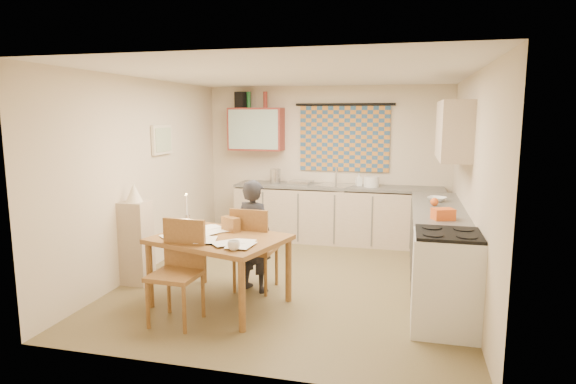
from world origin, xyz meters
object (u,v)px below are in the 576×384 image
(counter_right, at_px, (438,251))
(chair_far, at_px, (255,264))
(shelf_stand, at_px, (137,243))
(person, at_px, (254,236))
(counter_back, at_px, (337,214))
(stove, at_px, (446,282))
(dining_table, at_px, (220,270))

(counter_right, xyz_separation_m, chair_far, (-2.08, -0.58, -0.14))
(chair_far, bearing_deg, shelf_stand, 8.78)
(chair_far, height_order, person, person)
(counter_back, bearing_deg, stove, -63.91)
(dining_table, bearing_deg, counter_right, 41.31)
(counter_back, relative_size, chair_far, 3.32)
(counter_back, height_order, counter_right, same)
(chair_far, height_order, shelf_stand, shelf_stand)
(chair_far, relative_size, shelf_stand, 0.98)
(stove, distance_m, dining_table, 2.31)
(dining_table, bearing_deg, person, 81.56)
(stove, distance_m, person, 2.17)
(stove, relative_size, dining_table, 0.62)
(counter_right, bearing_deg, person, -163.99)
(counter_right, height_order, dining_table, counter_right)
(counter_right, distance_m, chair_far, 2.16)
(person, bearing_deg, counter_back, -84.98)
(counter_right, relative_size, dining_table, 1.92)
(counter_back, height_order, chair_far, chair_far)
(counter_back, xyz_separation_m, person, (-0.63, -2.40, 0.20))
(shelf_stand, bearing_deg, stove, -7.48)
(chair_far, xyz_separation_m, person, (-0.00, -0.02, 0.35))
(counter_right, height_order, chair_far, chair_far)
(stove, xyz_separation_m, chair_far, (-2.08, 0.60, -0.17))
(counter_back, bearing_deg, dining_table, -106.40)
(dining_table, xyz_separation_m, person, (0.23, 0.50, 0.28))
(counter_back, height_order, stove, stove)
(shelf_stand, bearing_deg, person, 4.60)
(counter_back, xyz_separation_m, stove, (1.46, -2.98, 0.03))
(counter_back, relative_size, shelf_stand, 3.26)
(stove, height_order, person, person)
(chair_far, distance_m, person, 0.35)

